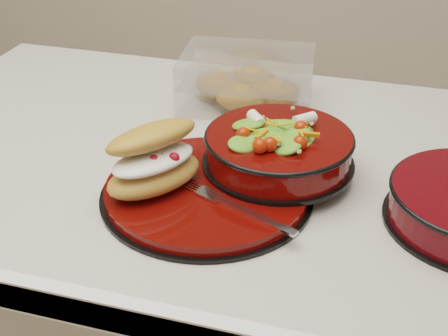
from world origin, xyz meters
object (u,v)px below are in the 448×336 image
(dinner_plate, at_px, (207,191))
(pastry_box, at_px, (247,81))
(croissant, at_px, (155,159))
(fork, at_px, (241,209))
(salad_bowl, at_px, (279,144))

(dinner_plate, height_order, pastry_box, pastry_box)
(croissant, distance_m, pastry_box, 0.35)
(croissant, relative_size, pastry_box, 0.71)
(fork, bearing_deg, salad_bowl, 13.79)
(pastry_box, bearing_deg, croissant, -103.42)
(salad_bowl, distance_m, fork, 0.14)
(dinner_plate, bearing_deg, fork, -36.42)
(croissant, height_order, pastry_box, croissant)
(croissant, bearing_deg, pastry_box, 27.32)
(dinner_plate, bearing_deg, croissant, -163.39)
(croissant, distance_m, fork, 0.14)
(salad_bowl, bearing_deg, fork, -99.30)
(salad_bowl, distance_m, croissant, 0.19)
(dinner_plate, bearing_deg, salad_bowl, 45.62)
(salad_bowl, distance_m, pastry_box, 0.27)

